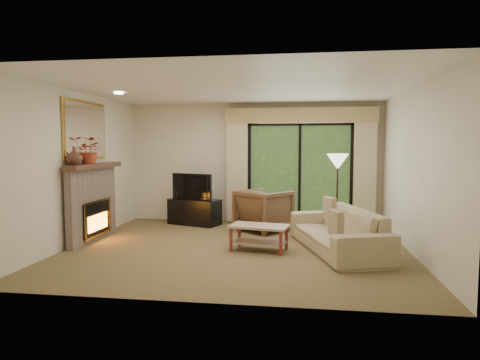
# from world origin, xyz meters

# --- Properties ---
(floor) EXTENTS (5.50, 5.50, 0.00)m
(floor) POSITION_xyz_m (0.00, 0.00, 0.00)
(floor) COLOR brown
(floor) RESTS_ON ground
(ceiling) EXTENTS (5.50, 5.50, 0.00)m
(ceiling) POSITION_xyz_m (0.00, 0.00, 2.60)
(ceiling) COLOR white
(ceiling) RESTS_ON ground
(wall_back) EXTENTS (5.00, 0.00, 5.00)m
(wall_back) POSITION_xyz_m (0.00, 2.50, 1.30)
(wall_back) COLOR beige
(wall_back) RESTS_ON ground
(wall_front) EXTENTS (5.00, 0.00, 5.00)m
(wall_front) POSITION_xyz_m (0.00, -2.50, 1.30)
(wall_front) COLOR beige
(wall_front) RESTS_ON ground
(wall_left) EXTENTS (0.00, 5.00, 5.00)m
(wall_left) POSITION_xyz_m (-2.75, 0.00, 1.30)
(wall_left) COLOR beige
(wall_left) RESTS_ON ground
(wall_right) EXTENTS (0.00, 5.00, 5.00)m
(wall_right) POSITION_xyz_m (2.75, 0.00, 1.30)
(wall_right) COLOR beige
(wall_right) RESTS_ON ground
(fireplace) EXTENTS (0.24, 1.70, 1.37)m
(fireplace) POSITION_xyz_m (-2.63, 0.20, 0.69)
(fireplace) COLOR slate
(fireplace) RESTS_ON floor
(mirror) EXTENTS (0.07, 1.45, 1.02)m
(mirror) POSITION_xyz_m (-2.71, 0.20, 1.95)
(mirror) COLOR #B58E3C
(mirror) RESTS_ON wall_left
(sliding_door) EXTENTS (2.26, 0.10, 2.16)m
(sliding_door) POSITION_xyz_m (1.00, 2.45, 1.10)
(sliding_door) COLOR black
(sliding_door) RESTS_ON floor
(curtain_left) EXTENTS (0.45, 0.18, 2.35)m
(curtain_left) POSITION_xyz_m (-0.35, 2.34, 1.20)
(curtain_left) COLOR beige
(curtain_left) RESTS_ON floor
(curtain_right) EXTENTS (0.45, 0.18, 2.35)m
(curtain_right) POSITION_xyz_m (2.35, 2.34, 1.20)
(curtain_right) COLOR beige
(curtain_right) RESTS_ON floor
(cornice) EXTENTS (3.20, 0.24, 0.32)m
(cornice) POSITION_xyz_m (1.00, 2.36, 2.32)
(cornice) COLOR tan
(cornice) RESTS_ON wall_back
(media_console) EXTENTS (1.19, 0.82, 0.54)m
(media_console) POSITION_xyz_m (-1.21, 1.95, 0.27)
(media_console) COLOR black
(media_console) RESTS_ON floor
(tv) EXTENTS (0.95, 0.44, 0.55)m
(tv) POSITION_xyz_m (-1.21, 1.95, 0.82)
(tv) COLOR black
(tv) RESTS_ON media_console
(armchair) EXTENTS (1.25, 1.26, 0.83)m
(armchair) POSITION_xyz_m (0.31, 1.46, 0.41)
(armchair) COLOR brown
(armchair) RESTS_ON floor
(sofa) EXTENTS (1.53, 2.49, 0.68)m
(sofa) POSITION_xyz_m (1.61, 0.02, 0.34)
(sofa) COLOR tan
(sofa) RESTS_ON floor
(pillow_near) EXTENTS (0.20, 0.38, 0.37)m
(pillow_near) POSITION_xyz_m (1.53, -0.65, 0.57)
(pillow_near) COLOR brown
(pillow_near) RESTS_ON sofa
(pillow_far) EXTENTS (0.22, 0.43, 0.41)m
(pillow_far) POSITION_xyz_m (1.53, 0.69, 0.57)
(pillow_far) COLOR brown
(pillow_far) RESTS_ON sofa
(coffee_table) EXTENTS (1.00, 0.67, 0.41)m
(coffee_table) POSITION_xyz_m (0.37, -0.13, 0.21)
(coffee_table) COLOR tan
(coffee_table) RESTS_ON floor
(floor_lamp) EXTENTS (0.42, 0.42, 1.53)m
(floor_lamp) POSITION_xyz_m (1.71, 1.33, 0.77)
(floor_lamp) COLOR beige
(floor_lamp) RESTS_ON floor
(vase) EXTENTS (0.28, 0.28, 0.29)m
(vase) POSITION_xyz_m (-2.61, -0.41, 1.51)
(vase) COLOR #4C2D23
(vase) RESTS_ON fireplace
(branches) EXTENTS (0.47, 0.43, 0.46)m
(branches) POSITION_xyz_m (-2.61, 0.15, 1.60)
(branches) COLOR #B14226
(branches) RESTS_ON fireplace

